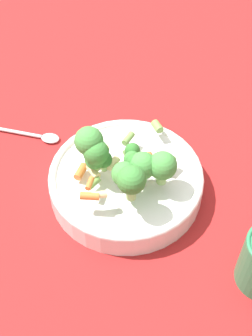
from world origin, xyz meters
TOP-DOWN VIEW (x-y plane):
  - ground_plane at (0.00, 0.00)m, footprint 3.00×3.00m
  - bowl at (0.00, 0.00)m, footprint 0.27×0.27m
  - pasta_salad at (0.01, -0.02)m, footprint 0.18×0.22m
  - spoon at (-0.22, -0.06)m, footprint 0.16×0.13m

SIDE VIEW (x-z plane):
  - ground_plane at x=0.00m, z-range 0.00..0.00m
  - spoon at x=-0.22m, z-range 0.00..0.01m
  - bowl at x=0.00m, z-range 0.00..0.05m
  - pasta_salad at x=0.01m, z-range 0.05..0.15m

